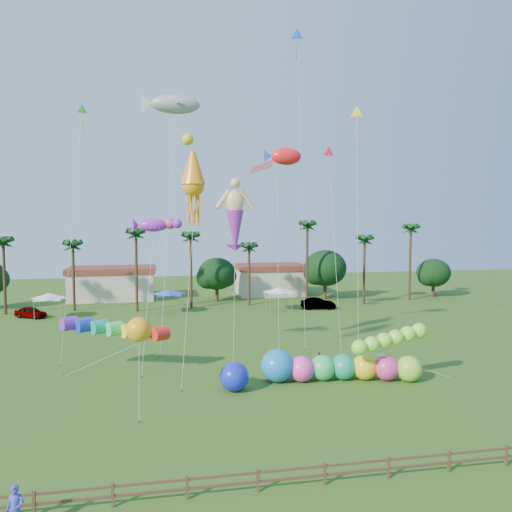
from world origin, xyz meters
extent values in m
plane|color=#285116|center=(0.00, 0.00, 0.00)|extent=(160.00, 160.00, 0.00)
cylinder|color=#3A2819|center=(-26.00, 40.00, 4.50)|extent=(0.36, 0.36, 9.00)
cylinder|color=#3A2819|center=(-18.00, 41.00, 4.25)|extent=(0.36, 0.36, 8.50)
cylinder|color=#3A2819|center=(-10.00, 39.00, 5.00)|extent=(0.36, 0.36, 10.00)
cylinder|color=#3A2819|center=(-3.00, 40.00, 4.75)|extent=(0.36, 0.36, 9.50)
cylinder|color=#3A2819|center=(5.00, 41.00, 4.00)|extent=(0.36, 0.36, 8.00)
cylinder|color=#3A2819|center=(13.00, 40.00, 5.50)|extent=(0.36, 0.36, 11.00)
cylinder|color=#3A2819|center=(21.00, 39.00, 4.50)|extent=(0.36, 0.36, 9.00)
cylinder|color=#3A2819|center=(29.00, 41.00, 5.25)|extent=(0.36, 0.36, 10.50)
sphere|color=#113814|center=(1.00, 45.00, 4.03)|extent=(5.46, 5.46, 5.46)
sphere|color=#113814|center=(17.00, 44.00, 4.65)|extent=(6.30, 6.30, 6.30)
sphere|color=#113814|center=(34.00, 43.00, 3.72)|extent=(5.04, 5.04, 5.04)
cube|color=beige|center=(-14.00, 50.00, 2.00)|extent=(12.00, 7.00, 4.00)
cube|color=beige|center=(10.00, 50.00, 2.00)|extent=(10.00, 7.00, 4.00)
pyramid|color=white|center=(-20.00, 36.00, 2.75)|extent=(3.00, 3.00, 0.60)
pyramid|color=blue|center=(-6.00, 37.00, 2.75)|extent=(3.00, 3.00, 0.60)
pyramid|color=white|center=(8.00, 36.00, 2.75)|extent=(3.00, 3.00, 0.60)
cube|color=brown|center=(-12.00, -6.00, 0.50)|extent=(0.12, 0.12, 1.00)
cube|color=brown|center=(-9.00, -6.00, 0.50)|extent=(0.12, 0.12, 1.00)
cube|color=brown|center=(-6.00, -6.00, 0.50)|extent=(0.12, 0.12, 1.00)
cube|color=brown|center=(-3.00, -6.00, 0.50)|extent=(0.12, 0.12, 1.00)
cube|color=brown|center=(0.00, -6.00, 0.50)|extent=(0.12, 0.12, 1.00)
cube|color=brown|center=(3.00, -6.00, 0.50)|extent=(0.12, 0.12, 1.00)
cube|color=brown|center=(6.00, -6.00, 0.50)|extent=(0.12, 0.12, 1.00)
cube|color=brown|center=(9.00, -6.00, 0.50)|extent=(0.12, 0.12, 1.00)
cube|color=brown|center=(0.00, -6.00, 0.85)|extent=(36.00, 0.08, 0.10)
cube|color=brown|center=(0.00, -6.00, 0.45)|extent=(36.00, 0.08, 0.10)
imported|color=#4C4C54|center=(-22.34, 36.98, 0.67)|extent=(4.21, 3.35, 1.35)
imported|color=#4C4C54|center=(13.39, 36.13, 0.74)|extent=(4.66, 2.14, 1.48)
imported|color=#383BC4|center=(-12.38, -7.08, 0.91)|extent=(0.71, 0.50, 1.83)
imported|color=gray|center=(4.91, 9.94, 0.80)|extent=(0.98, 0.95, 1.59)
sphere|color=#FF43BF|center=(2.93, 7.83, 0.93)|extent=(1.86, 1.86, 1.86)
sphere|color=#2FCA60|center=(4.51, 7.84, 0.93)|extent=(1.86, 1.86, 1.86)
sphere|color=#16A078|center=(6.06, 7.72, 0.93)|extent=(1.86, 1.86, 1.86)
sphere|color=yellow|center=(7.59, 7.42, 0.93)|extent=(1.86, 1.86, 1.86)
sphere|color=#E83694|center=(9.08, 6.95, 0.93)|extent=(1.86, 1.86, 1.86)
sphere|color=#97E532|center=(10.57, 6.42, 0.93)|extent=(1.86, 1.86, 1.86)
sphere|color=#177FD5|center=(1.20, 8.12, 1.19)|extent=(2.74, 2.74, 2.38)
sphere|color=#1726D2|center=(-2.13, 6.76, 1.00)|extent=(2.00, 2.00, 2.00)
cylinder|color=red|center=(-9.06, 11.98, 3.02)|extent=(7.77, 4.15, 1.08)
cylinder|color=silver|center=(-10.63, 12.14, 1.51)|extent=(7.14, 0.36, 3.04)
cylinder|color=brown|center=(-14.19, 12.31, 0.08)|extent=(0.08, 0.08, 0.16)
ellipsoid|color=#80FB37|center=(6.65, 6.19, 2.73)|extent=(6.12, 2.48, 1.32)
cylinder|color=silver|center=(10.40, 6.27, 1.37)|extent=(7.50, 0.18, 2.75)
cylinder|color=brown|center=(14.14, 6.34, 0.08)|extent=(0.08, 0.08, 0.16)
sphere|color=#FF9D14|center=(-8.29, 4.06, 5.09)|extent=(1.68, 1.68, 1.51)
cylinder|color=silver|center=(-8.30, 3.27, 2.55)|extent=(0.05, 1.60, 5.10)
cylinder|color=brown|center=(-8.32, 2.48, 0.08)|extent=(0.08, 0.08, 0.16)
cylinder|color=silver|center=(-1.07, 13.96, 5.85)|extent=(0.76, 3.62, 11.71)
cylinder|color=brown|center=(-1.43, 12.16, 0.08)|extent=(0.08, 0.08, 0.16)
ellipsoid|color=#FF1C1F|center=(4.18, 17.43, 17.35)|extent=(4.17, 1.54, 1.72)
cylinder|color=silver|center=(3.23, 14.72, 8.68)|extent=(1.93, 5.46, 17.36)
cylinder|color=brown|center=(2.28, 12.00, 0.08)|extent=(0.08, 0.08, 0.16)
ellipsoid|color=#91989E|center=(-5.38, 22.61, 22.65)|extent=(6.58, 4.31, 2.21)
cylinder|color=silver|center=(-6.26, 19.48, 11.33)|extent=(1.79, 6.29, 22.66)
cylinder|color=brown|center=(-7.14, 16.35, 0.08)|extent=(0.08, 0.08, 0.16)
cone|color=orange|center=(-4.54, 10.93, 14.18)|extent=(1.92, 1.92, 5.25)
cylinder|color=silver|center=(-5.12, 9.16, 7.09)|extent=(1.19, 3.57, 14.18)
cylinder|color=brown|center=(-5.70, 7.38, 0.08)|extent=(0.08, 0.08, 0.16)
ellipsoid|color=purple|center=(-7.49, 14.89, 11.27)|extent=(4.49, 3.38, 1.55)
cylinder|color=silver|center=(-7.98, 12.89, 5.63)|extent=(1.02, 4.02, 11.28)
cylinder|color=brown|center=(-8.48, 10.90, 0.08)|extent=(0.08, 0.08, 0.16)
cone|color=#F81B45|center=(8.38, 18.13, 17.91)|extent=(1.17, 0.25, 1.17)
cylinder|color=silver|center=(8.30, 15.96, 8.96)|extent=(0.20, 4.37, 17.92)
cylinder|color=brown|center=(8.21, 13.79, 0.08)|extent=(0.08, 0.08, 0.16)
cone|color=#FFFD1A|center=(10.24, 16.06, 21.11)|extent=(1.25, 0.65, 1.23)
cylinder|color=silver|center=(9.74, 14.29, 10.55)|extent=(1.03, 3.57, 21.11)
cylinder|color=brown|center=(9.24, 12.52, 0.08)|extent=(0.08, 0.08, 0.16)
cone|color=green|center=(-13.32, 18.69, 20.99)|extent=(1.05, 0.55, 1.03)
cylinder|color=silver|center=(-14.13, 16.85, 10.49)|extent=(1.65, 3.70, 20.99)
cylinder|color=brown|center=(-14.94, 15.01, 0.08)|extent=(0.08, 0.08, 0.16)
cone|color=blue|center=(5.88, 20.14, 28.96)|extent=(1.34, 0.58, 1.31)
cylinder|color=silver|center=(5.84, 18.30, 14.48)|extent=(0.10, 3.70, 28.97)
cylinder|color=brown|center=(5.80, 16.46, 0.08)|extent=(0.08, 0.08, 0.16)
camera|label=1|loc=(-6.98, -26.21, 11.58)|focal=35.00mm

